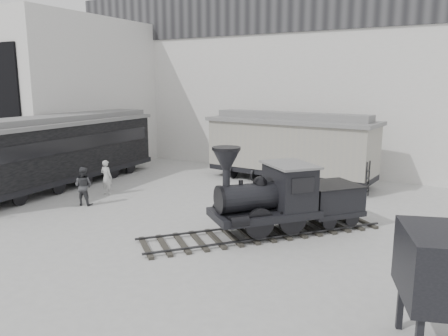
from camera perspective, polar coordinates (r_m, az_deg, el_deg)
The scene contains 8 objects.
ground at distance 14.00m, azimuth -7.41°, elevation -10.83°, with size 90.00×90.00×0.00m, color #9E9E9B.
north_wall at distance 26.56m, azimuth 12.20°, elevation 11.58°, with size 34.00×2.51×11.00m.
west_pavilion at distance 30.21m, azimuth -18.81°, elevation 9.15°, with size 7.00×12.11×9.00m.
locomotive at distance 15.44m, azimuth 7.48°, elevation -4.31°, with size 7.10×7.78×3.06m.
boxcar at distance 23.26m, azimuth 8.61°, elevation 2.88°, with size 9.26×3.65×3.70m.
passenger_coach at distance 23.50m, azimuth -20.28°, elevation 2.18°, with size 3.37×12.66×3.35m.
visitor_a at distance 21.29m, azimuth -15.11°, elevation -1.18°, with size 0.60×0.39×1.65m, color beige.
visitor_b at distance 19.73m, azimuth -17.89°, elevation -2.25°, with size 0.81×0.63×1.67m, color #3C3D40.
Camera 1 is at (7.80, -10.40, 5.20)m, focal length 35.00 mm.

